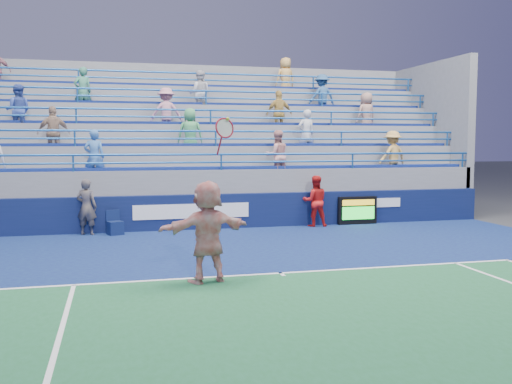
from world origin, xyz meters
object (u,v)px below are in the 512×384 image
object	(u,v)px
judge_chair	(115,227)
ball_girl	(315,201)
tennis_player	(207,231)
line_judge	(87,207)
serve_speed_board	(357,211)

from	to	relation	value
judge_chair	ball_girl	world-z (taller)	ball_girl
judge_chair	tennis_player	size ratio (longest dim) A/B	0.23
ball_girl	tennis_player	bearing A→B (deg)	64.94
tennis_player	line_judge	world-z (taller)	tennis_player
serve_speed_board	judge_chair	distance (m)	7.83
tennis_player	ball_girl	xyz separation A→B (m)	(4.56, 6.49, -0.18)
judge_chair	tennis_player	xyz separation A→B (m)	(1.74, -6.31, 0.77)
ball_girl	judge_chair	bearing A→B (deg)	11.60
serve_speed_board	judge_chair	xyz separation A→B (m)	(-7.83, -0.27, -0.23)
tennis_player	ball_girl	bearing A→B (deg)	54.92
judge_chair	ball_girl	distance (m)	6.33
tennis_player	line_judge	distance (m)	6.97
judge_chair	line_judge	size ratio (longest dim) A/B	0.44
line_judge	ball_girl	bearing A→B (deg)	-158.94
tennis_player	line_judge	bearing A→B (deg)	111.41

